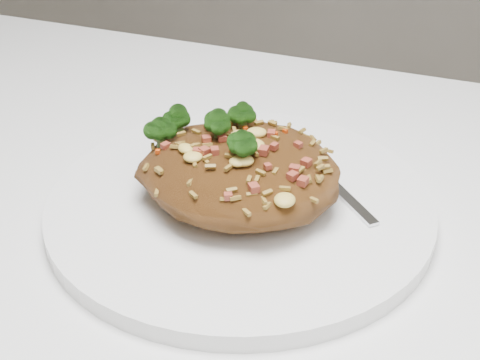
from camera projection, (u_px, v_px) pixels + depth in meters
name	position (u px, v px, depth m)	size (l,w,h in m)	color
dining_table	(154.00, 348.00, 0.52)	(1.20, 0.80, 0.75)	white
plate	(240.00, 204.00, 0.52)	(0.30, 0.30, 0.01)	white
fried_rice	(239.00, 161.00, 0.50)	(0.15, 0.14, 0.07)	brown
fork	(324.00, 176.00, 0.54)	(0.12, 0.13, 0.00)	silver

